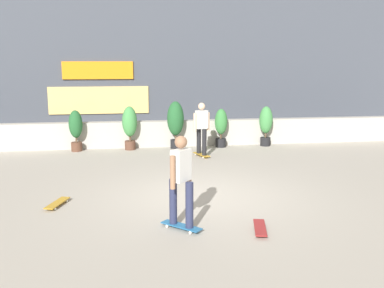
# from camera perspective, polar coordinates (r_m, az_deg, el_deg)

# --- Properties ---
(ground_plane) EXTENTS (48.00, 48.00, 0.00)m
(ground_plane) POSITION_cam_1_polar(r_m,az_deg,el_deg) (9.92, 1.28, -6.71)
(ground_plane) COLOR #A8A093
(planter_wall) EXTENTS (18.00, 0.40, 0.90)m
(planter_wall) POSITION_cam_1_polar(r_m,az_deg,el_deg) (15.62, -2.42, 1.39)
(planter_wall) COLOR #B2ADA3
(planter_wall) RESTS_ON ground
(building_backdrop) EXTENTS (20.00, 2.08, 6.50)m
(building_backdrop) POSITION_cam_1_polar(r_m,az_deg,el_deg) (19.40, -3.78, 11.47)
(building_backdrop) COLOR #424751
(building_backdrop) RESTS_ON ground
(potted_plant_0) EXTENTS (0.45, 0.45, 1.37)m
(potted_plant_0) POSITION_cam_1_polar(r_m,az_deg,el_deg) (15.13, -14.77, 2.01)
(potted_plant_0) COLOR brown
(potted_plant_0) RESTS_ON ground
(potted_plant_1) EXTENTS (0.50, 0.50, 1.47)m
(potted_plant_1) POSITION_cam_1_polar(r_m,az_deg,el_deg) (15.03, -8.05, 2.48)
(potted_plant_1) COLOR brown
(potted_plant_1) RESTS_ON ground
(potted_plant_2) EXTENTS (0.57, 0.57, 1.62)m
(potted_plant_2) POSITION_cam_1_polar(r_m,az_deg,el_deg) (15.10, -2.14, 3.00)
(potted_plant_2) COLOR black
(potted_plant_2) RESTS_ON ground
(potted_plant_3) EXTENTS (0.44, 0.44, 1.34)m
(potted_plant_3) POSITION_cam_1_polar(r_m,az_deg,el_deg) (15.38, 3.77, 2.38)
(potted_plant_3) COLOR black
(potted_plant_3) RESTS_ON ground
(potted_plant_4) EXTENTS (0.47, 0.47, 1.40)m
(potted_plant_4) POSITION_cam_1_polar(r_m,az_deg,el_deg) (15.80, 9.51, 2.65)
(potted_plant_4) COLOR black
(potted_plant_4) RESTS_ON ground
(skater_far_left) EXTENTS (0.71, 0.70, 1.70)m
(skater_far_left) POSITION_cam_1_polar(r_m,az_deg,el_deg) (7.74, -1.42, -4.45)
(skater_far_left) COLOR #266699
(skater_far_left) RESTS_ON ground
(skater_by_wall_left) EXTENTS (0.53, 0.82, 1.70)m
(skater_by_wall_left) POSITION_cam_1_polar(r_m,az_deg,el_deg) (13.77, 1.24, 2.21)
(skater_by_wall_left) COLOR #BF8C26
(skater_by_wall_left) RESTS_ON ground
(skateboard_near_camera) EXTENTS (0.44, 0.82, 0.08)m
(skateboard_near_camera) POSITION_cam_1_polar(r_m,az_deg,el_deg) (9.65, -16.98, -7.29)
(skateboard_near_camera) COLOR #BF8C26
(skateboard_near_camera) RESTS_ON ground
(skateboard_aside) EXTENTS (0.38, 0.82, 0.08)m
(skateboard_aside) POSITION_cam_1_polar(r_m,az_deg,el_deg) (8.03, 8.77, -10.62)
(skateboard_aside) COLOR maroon
(skateboard_aside) RESTS_ON ground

